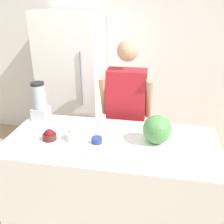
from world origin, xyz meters
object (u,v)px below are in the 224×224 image
(person, at_px, (126,115))
(bowl_small_blue, at_px, (97,140))
(bowl_cherries, at_px, (49,135))
(bowl_cream, at_px, (75,134))
(watermelon, at_px, (157,129))
(refrigerator, at_px, (74,84))
(blender, at_px, (39,102))

(person, bearing_deg, bowl_small_blue, -102.64)
(bowl_cherries, relative_size, bowl_cream, 0.73)
(person, relative_size, watermelon, 6.92)
(person, xyz_separation_m, bowl_cherries, (-0.57, -0.73, 0.09))
(refrigerator, relative_size, person, 1.15)
(bowl_cream, height_order, bowl_small_blue, bowl_cream)
(refrigerator, relative_size, blender, 4.94)
(bowl_cherries, height_order, bowl_small_blue, bowl_cherries)
(bowl_small_blue, distance_m, blender, 0.77)
(refrigerator, xyz_separation_m, watermelon, (1.15, -1.32, 0.08))
(person, relative_size, bowl_cream, 10.20)
(person, xyz_separation_m, bowl_cream, (-0.36, -0.68, 0.09))
(bowl_small_blue, xyz_separation_m, blender, (-0.66, 0.36, 0.16))
(refrigerator, bearing_deg, watermelon, -48.89)
(person, distance_m, bowl_cherries, 0.93)
(bowl_small_blue, bearing_deg, blender, 151.55)
(watermelon, xyz_separation_m, blender, (-1.15, 0.28, 0.05))
(watermelon, bearing_deg, refrigerator, 131.11)
(blender, bearing_deg, bowl_cherries, -56.50)
(bowl_cherries, relative_size, blender, 0.31)
(refrigerator, xyz_separation_m, blender, (-0.01, -1.03, 0.13))
(refrigerator, bearing_deg, blender, -90.37)
(person, bearing_deg, bowl_cream, -117.65)
(bowl_cherries, relative_size, bowl_small_blue, 1.28)
(bowl_cream, bearing_deg, blender, 144.71)
(person, bearing_deg, bowl_cherries, -128.00)
(refrigerator, height_order, bowl_cream, refrigerator)
(bowl_small_blue, bearing_deg, bowl_cherries, -177.17)
(refrigerator, relative_size, bowl_cream, 11.69)
(refrigerator, bearing_deg, person, -39.95)
(refrigerator, height_order, bowl_cherries, refrigerator)
(person, height_order, bowl_cherries, person)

